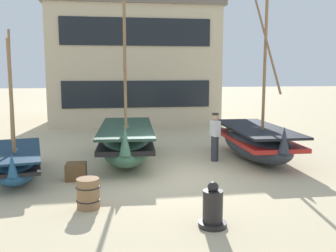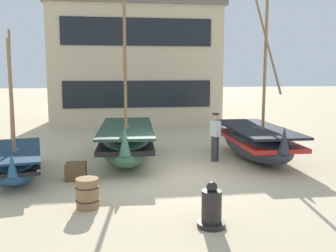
# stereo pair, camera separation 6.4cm
# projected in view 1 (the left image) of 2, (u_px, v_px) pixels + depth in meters

# --- Properties ---
(ground_plane) EXTENTS (120.00, 120.00, 0.00)m
(ground_plane) POSITION_uv_depth(u_px,v_px,m) (173.00, 178.00, 11.29)
(ground_plane) COLOR #CCB78E
(fishing_boat_near_left) EXTENTS (1.91, 4.81, 5.96)m
(fishing_boat_near_left) POSITION_uv_depth(u_px,v_px,m) (256.00, 141.00, 13.61)
(fishing_boat_near_left) COLOR #2D333D
(fishing_boat_near_left) RESTS_ON ground
(fishing_boat_centre_large) EXTENTS (2.09, 5.22, 7.07)m
(fishing_boat_centre_large) POSITION_uv_depth(u_px,v_px,m) (126.00, 141.00, 13.31)
(fishing_boat_centre_large) COLOR #427056
(fishing_boat_centre_large) RESTS_ON ground
(fishing_boat_far_right) EXTENTS (2.01, 3.95, 4.31)m
(fishing_boat_far_right) POSITION_uv_depth(u_px,v_px,m) (16.00, 162.00, 11.18)
(fishing_boat_far_right) COLOR #23517A
(fishing_boat_far_right) RESTS_ON ground
(fisherman_by_hull) EXTENTS (0.32, 0.41, 1.68)m
(fisherman_by_hull) POSITION_uv_depth(u_px,v_px,m) (215.00, 137.00, 13.25)
(fisherman_by_hull) COLOR #33333D
(fisherman_by_hull) RESTS_ON ground
(capstan_winch) EXTENTS (0.58, 0.58, 0.94)m
(capstan_winch) POSITION_uv_depth(u_px,v_px,m) (213.00, 209.00, 7.71)
(capstan_winch) COLOR black
(capstan_winch) RESTS_ON ground
(wooden_barrel) EXTENTS (0.56, 0.56, 0.70)m
(wooden_barrel) POSITION_uv_depth(u_px,v_px,m) (88.00, 193.00, 8.75)
(wooden_barrel) COLOR olive
(wooden_barrel) RESTS_ON ground
(cargo_crate) EXTENTS (0.59, 0.59, 0.48)m
(cargo_crate) POSITION_uv_depth(u_px,v_px,m) (76.00, 171.00, 11.07)
(cargo_crate) COLOR brown
(cargo_crate) RESTS_ON ground
(harbor_building_main) EXTENTS (10.05, 7.25, 7.00)m
(harbor_building_main) POSITION_uv_depth(u_px,v_px,m) (133.00, 64.00, 24.19)
(harbor_building_main) COLOR beige
(harbor_building_main) RESTS_ON ground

